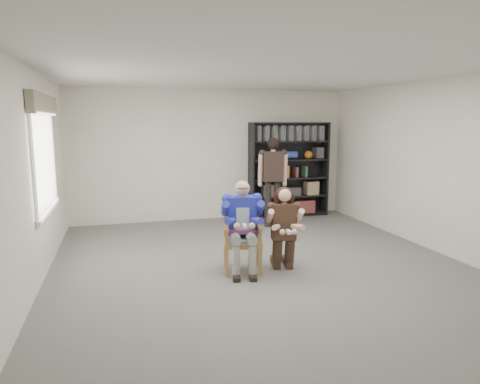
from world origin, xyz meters
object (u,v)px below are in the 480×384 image
object	(u,v)px
seated_man	(243,226)
kneeling_woman	(284,229)
bookshelf	(289,170)
standing_man	(273,183)
armchair	(242,237)

from	to	relation	value
seated_man	kneeling_woman	distance (m)	0.59
seated_man	kneeling_woman	xyz separation A→B (m)	(0.58, -0.12, -0.06)
seated_man	bookshelf	distance (m)	3.83
seated_man	standing_man	distance (m)	2.72
kneeling_woman	bookshelf	size ratio (longest dim) A/B	0.57
armchair	bookshelf	distance (m)	3.85
bookshelf	standing_man	bearing A→B (deg)	-129.07
kneeling_woman	standing_man	distance (m)	2.61
kneeling_woman	standing_man	bearing A→B (deg)	85.11
armchair	bookshelf	bearing A→B (deg)	69.61
armchair	seated_man	distance (m)	0.15
seated_man	bookshelf	size ratio (longest dim) A/B	0.62
standing_man	kneeling_woman	bearing A→B (deg)	-92.83
armchair	seated_man	xyz separation A→B (m)	(0.00, 0.00, 0.15)
bookshelf	standing_man	world-z (taller)	bookshelf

